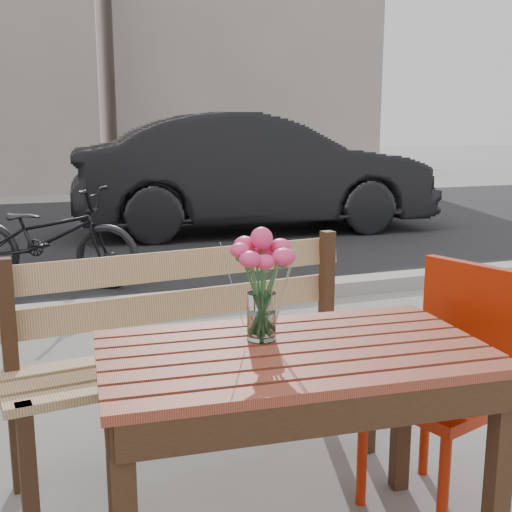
% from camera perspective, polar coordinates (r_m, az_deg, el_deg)
% --- Properties ---
extents(street, '(30.00, 8.12, 0.12)m').
position_cam_1_polar(street, '(7.02, -13.85, -0.28)').
color(street, black).
rests_on(street, ground).
extents(backdrop_buildings, '(15.50, 4.00, 8.00)m').
position_cam_1_polar(backdrop_buildings, '(16.35, -17.94, 18.56)').
color(backdrop_buildings, gray).
rests_on(backdrop_buildings, ground).
extents(main_table, '(1.25, 0.80, 0.74)m').
position_cam_1_polar(main_table, '(2.05, 3.37, -11.31)').
color(main_table, maroon).
rests_on(main_table, ground).
extents(main_bench, '(1.58, 0.61, 0.96)m').
position_cam_1_polar(main_bench, '(2.68, -5.63, -6.62)').
color(main_bench, '#936C4C').
rests_on(main_bench, ground).
extents(red_chair, '(0.56, 0.56, 0.91)m').
position_cam_1_polar(red_chair, '(2.50, 17.09, -9.72)').
color(red_chair, '#9D1D06').
rests_on(red_chair, ground).
extents(main_vase, '(0.20, 0.20, 0.36)m').
position_cam_1_polar(main_vase, '(2.02, 0.50, -1.31)').
color(main_vase, white).
rests_on(main_vase, main_table).
extents(parked_car, '(4.95, 2.10, 1.59)m').
position_cam_1_polar(parked_car, '(8.83, -0.23, 7.39)').
color(parked_car, black).
rests_on(parked_car, ground).
extents(bicycle, '(1.78, 1.35, 0.90)m').
position_cam_1_polar(bicycle, '(6.00, -18.07, 1.60)').
color(bicycle, black).
rests_on(bicycle, ground).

